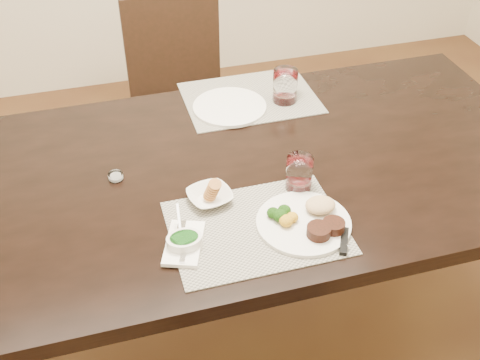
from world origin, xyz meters
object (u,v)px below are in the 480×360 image
object	(u,v)px
steak_knife	(340,235)
cracker_bowl	(210,196)
chair_far	(180,89)
wine_glass_near	(299,175)
far_plate	(230,107)
dinner_plate	(308,220)

from	to	relation	value
steak_knife	cracker_bowl	xyz separation A→B (m)	(-0.29, 0.23, 0.01)
chair_far	wine_glass_near	xyz separation A→B (m)	(0.14, -1.08, 0.30)
wine_glass_near	far_plate	distance (m)	0.48
dinner_plate	far_plate	xyz separation A→B (m)	(-0.05, 0.63, -0.01)
dinner_plate	steak_knife	distance (m)	0.09
wine_glass_near	steak_knife	bearing A→B (deg)	-81.13
dinner_plate	wine_glass_near	bearing A→B (deg)	58.44
wine_glass_near	far_plate	bearing A→B (deg)	99.23
steak_knife	wine_glass_near	bearing A→B (deg)	125.88
dinner_plate	steak_knife	bearing A→B (deg)	-66.54
dinner_plate	far_plate	world-z (taller)	dinner_plate
cracker_bowl	steak_knife	bearing A→B (deg)	-38.41
chair_far	far_plate	distance (m)	0.66
cracker_bowl	far_plate	world-z (taller)	cracker_bowl
cracker_bowl	far_plate	bearing A→B (deg)	68.26
chair_far	cracker_bowl	xyz separation A→B (m)	(-0.11, -1.06, 0.27)
wine_glass_near	far_plate	size ratio (longest dim) A/B	0.41
dinner_plate	steak_knife	world-z (taller)	dinner_plate
far_plate	wine_glass_near	bearing A→B (deg)	-80.77
steak_knife	wine_glass_near	distance (m)	0.23
wine_glass_near	dinner_plate	bearing A→B (deg)	-100.72
dinner_plate	wine_glass_near	world-z (taller)	wine_glass_near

